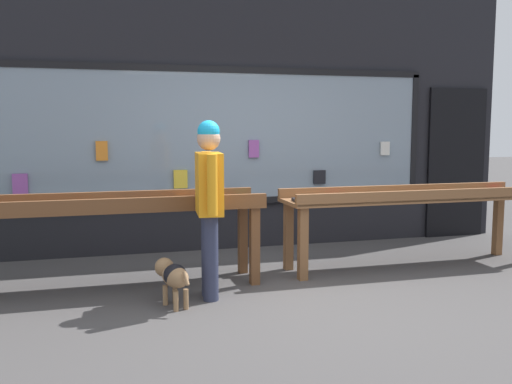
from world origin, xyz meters
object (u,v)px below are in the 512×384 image
person_browsing (209,196)px  small_dog (173,275)px  display_table_right (410,203)px  display_table_left (112,212)px

person_browsing → small_dog: 0.77m
display_table_right → person_browsing: (-2.39, -0.57, 0.22)m
display_table_left → small_dog: 0.99m
display_table_left → display_table_right: display_table_left is taller
display_table_left → person_browsing: (0.84, -0.56, 0.20)m
person_browsing → small_dog: size_ratio=3.04×
display_table_left → small_dog: (0.48, -0.72, -0.47)m
display_table_left → display_table_right: size_ratio=1.00×
display_table_right → small_dog: size_ratio=5.45×
display_table_right → small_dog: bearing=-165.3°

